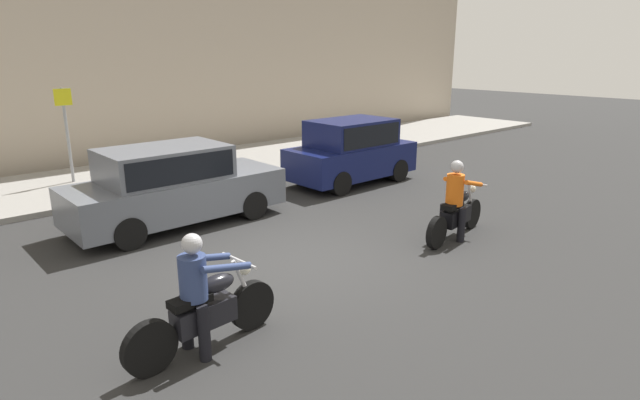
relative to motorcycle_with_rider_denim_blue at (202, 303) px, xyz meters
The scene contains 7 objects.
ground_plane 3.13m from the motorcycle_with_rider_denim_blue, 28.79° to the left, with size 80.00×80.00×0.00m, color #292929.
sidewalk_slab 9.86m from the motorcycle_with_rider_denim_blue, 74.19° to the left, with size 40.00×4.40×0.14m, color gray.
motorcycle_with_rider_denim_blue is the anchor object (origin of this frame).
motorcycle_with_rider_orange_stripe 5.85m from the motorcycle_with_rider_denim_blue, ahead, with size 2.19×0.74×1.61m.
parked_hatchback_navy 8.99m from the motorcycle_with_rider_denim_blue, 33.31° to the left, with size 3.73×1.76×1.80m.
parked_sedan_slate_gray 5.24m from the motorcycle_with_rider_denim_blue, 67.32° to the left, with size 4.56×1.82×1.72m.
street_sign_post 9.91m from the motorcycle_with_rider_denim_blue, 81.59° to the left, with size 0.44×0.08×2.57m.
Camera 1 is at (-5.48, -6.81, 3.65)m, focal length 29.34 mm.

